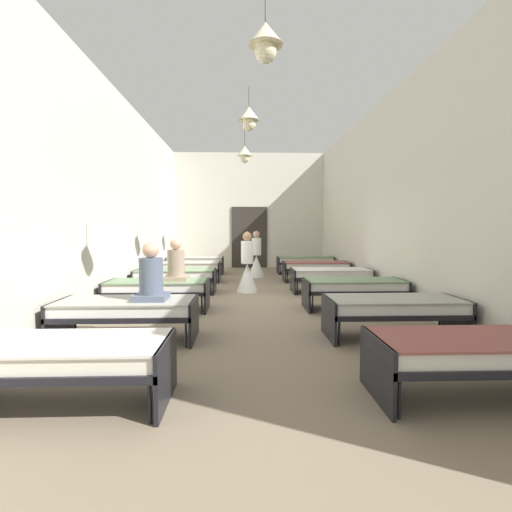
{
  "coord_description": "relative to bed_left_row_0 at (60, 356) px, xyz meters",
  "views": [
    {
      "loc": [
        -0.27,
        -8.02,
        1.56
      ],
      "look_at": [
        0.0,
        -0.59,
        1.01
      ],
      "focal_mm": 26.19,
      "sensor_mm": 36.0,
      "label": 1
    }
  ],
  "objects": [
    {
      "name": "patient_seated_primary",
      "position": [
        0.35,
        3.82,
        0.43
      ],
      "size": [
        0.44,
        0.44,
        0.8
      ],
      "color": "gray",
      "rests_on": "bed_left_row_2"
    },
    {
      "name": "bed_left_row_0",
      "position": [
        0.0,
        0.0,
        0.0
      ],
      "size": [
        1.9,
        0.84,
        0.57
      ],
      "color": "black",
      "rests_on": "ground"
    },
    {
      "name": "nurse_mid_aisle",
      "position": [
        1.72,
        5.81,
        0.09
      ],
      "size": [
        0.52,
        0.52,
        1.49
      ],
      "rotation": [
        0.0,
        0.0,
        5.71
      ],
      "color": "white",
      "rests_on": "ground"
    },
    {
      "name": "bed_right_row_3",
      "position": [
        3.76,
        5.7,
        0.0
      ],
      "size": [
        1.9,
        0.84,
        0.57
      ],
      "color": "black",
      "rests_on": "ground"
    },
    {
      "name": "bed_right_row_5",
      "position": [
        3.76,
        9.5,
        0.0
      ],
      "size": [
        1.9,
        0.84,
        0.57
      ],
      "color": "black",
      "rests_on": "ground"
    },
    {
      "name": "bed_left_row_1",
      "position": [
        0.0,
        1.9,
        0.0
      ],
      "size": [
        1.9,
        0.84,
        0.57
      ],
      "color": "black",
      "rests_on": "ground"
    },
    {
      "name": "bed_right_row_1",
      "position": [
        3.76,
        1.9,
        0.0
      ],
      "size": [
        1.9,
        0.84,
        0.57
      ],
      "color": "black",
      "rests_on": "ground"
    },
    {
      "name": "bed_left_row_5",
      "position": [
        0.0,
        9.5,
        0.0
      ],
      "size": [
        1.9,
        0.84,
        0.57
      ],
      "color": "black",
      "rests_on": "ground"
    },
    {
      "name": "bed_left_row_4",
      "position": [
        0.0,
        7.6,
        0.0
      ],
      "size": [
        1.9,
        0.84,
        0.57
      ],
      "color": "black",
      "rests_on": "ground"
    },
    {
      "name": "bed_right_row_0",
      "position": [
        3.76,
        0.0,
        0.0
      ],
      "size": [
        1.9,
        0.84,
        0.57
      ],
      "color": "black",
      "rests_on": "ground"
    },
    {
      "name": "nurse_near_aisle",
      "position": [
        2.05,
        8.62,
        0.09
      ],
      "size": [
        0.52,
        0.52,
        1.49
      ],
      "rotation": [
        0.0,
        0.0,
        2.77
      ],
      "color": "white",
      "rests_on": "ground"
    },
    {
      "name": "room_shell",
      "position": [
        1.88,
        6.07,
        1.82
      ],
      "size": [
        6.26,
        13.72,
        4.5
      ],
      "color": "beige",
      "rests_on": "ground"
    },
    {
      "name": "ground_plane",
      "position": [
        1.88,
        4.75,
        -0.49
      ],
      "size": [
        6.46,
        14.12,
        0.1
      ],
      "primitive_type": "cube",
      "color": "#7A6B56"
    },
    {
      "name": "bed_right_row_2",
      "position": [
        3.76,
        3.8,
        0.0
      ],
      "size": [
        1.9,
        0.84,
        0.57
      ],
      "color": "black",
      "rests_on": "ground"
    },
    {
      "name": "bed_left_row_2",
      "position": [
        0.0,
        3.8,
        0.0
      ],
      "size": [
        1.9,
        0.84,
        0.57
      ],
      "color": "black",
      "rests_on": "ground"
    },
    {
      "name": "bed_left_row_3",
      "position": [
        0.0,
        5.7,
        0.0
      ],
      "size": [
        1.9,
        0.84,
        0.57
      ],
      "color": "black",
      "rests_on": "ground"
    },
    {
      "name": "bed_right_row_4",
      "position": [
        3.76,
        7.6,
        0.0
      ],
      "size": [
        1.9,
        0.84,
        0.57
      ],
      "color": "black",
      "rests_on": "ground"
    },
    {
      "name": "patient_seated_secondary",
      "position": [
        0.35,
        1.88,
        0.43
      ],
      "size": [
        0.44,
        0.44,
        0.8
      ],
      "color": "#515B70",
      "rests_on": "bed_left_row_1"
    }
  ]
}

